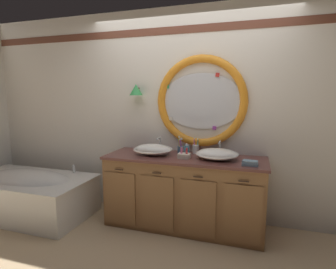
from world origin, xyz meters
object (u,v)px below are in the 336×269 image
(toothbrush_holder_left, at_px, (180,149))
(toiletry_basket, at_px, (184,155))
(bathtub, at_px, (28,192))
(sink_basin_right, at_px, (217,154))
(sink_basin_left, at_px, (153,149))
(folded_hand_towel, at_px, (250,163))
(soap_dispenser, at_px, (187,150))
(toothbrush_holder_right, at_px, (196,149))

(toothbrush_holder_left, relative_size, toiletry_basket, 1.66)
(toothbrush_holder_left, bearing_deg, bathtub, -166.13)
(sink_basin_right, bearing_deg, bathtub, -172.96)
(sink_basin_left, relative_size, folded_hand_towel, 2.89)
(sink_basin_right, distance_m, toothbrush_holder_left, 0.50)
(folded_hand_towel, bearing_deg, toothbrush_holder_left, 158.44)
(sink_basin_right, xyz_separation_m, toiletry_basket, (-0.36, -0.05, -0.03))
(bathtub, distance_m, folded_hand_towel, 2.80)
(sink_basin_right, distance_m, folded_hand_towel, 0.38)
(toothbrush_holder_left, bearing_deg, sink_basin_left, -147.93)
(toothbrush_holder_left, relative_size, folded_hand_towel, 1.37)
(sink_basin_left, xyz_separation_m, folded_hand_towel, (1.11, -0.14, -0.04))
(soap_dispenser, relative_size, folded_hand_towel, 0.90)
(sink_basin_right, bearing_deg, toothbrush_holder_right, 139.57)
(bathtub, xyz_separation_m, toiletry_basket, (2.03, 0.24, 0.57))
(toothbrush_holder_right, bearing_deg, sink_basin_left, -151.95)
(bathtub, distance_m, soap_dispenser, 2.15)
(folded_hand_towel, height_order, toiletry_basket, toiletry_basket)
(toothbrush_holder_right, bearing_deg, soap_dispenser, -119.63)
(sink_basin_left, xyz_separation_m, toiletry_basket, (0.39, -0.05, -0.03))
(soap_dispenser, height_order, toiletry_basket, soap_dispenser)
(folded_hand_towel, bearing_deg, soap_dispenser, 160.75)
(toothbrush_holder_right, bearing_deg, toiletry_basket, -103.26)
(sink_basin_right, height_order, toothbrush_holder_right, toothbrush_holder_right)
(sink_basin_left, xyz_separation_m, sink_basin_right, (0.75, 0.00, -0.00))
(sink_basin_left, height_order, folded_hand_towel, sink_basin_left)
(sink_basin_left, relative_size, sink_basin_right, 0.99)
(bathtub, bearing_deg, sink_basin_left, 10.22)
(toothbrush_holder_left, height_order, toothbrush_holder_right, toothbrush_holder_left)
(bathtub, height_order, toothbrush_holder_right, toothbrush_holder_right)
(toothbrush_holder_left, bearing_deg, soap_dispenser, -36.33)
(bathtub, bearing_deg, toiletry_basket, 6.84)
(bathtub, distance_m, sink_basin_right, 2.48)
(bathtub, relative_size, toothbrush_holder_left, 7.51)
(toothbrush_holder_right, height_order, soap_dispenser, toothbrush_holder_right)
(toothbrush_holder_right, xyz_separation_m, folded_hand_towel, (0.64, -0.39, -0.03))
(sink_basin_right, bearing_deg, sink_basin_left, -180.00)
(sink_basin_right, bearing_deg, soap_dispenser, 163.63)
(bathtub, height_order, sink_basin_right, sink_basin_right)
(sink_basin_right, xyz_separation_m, soap_dispenser, (-0.37, 0.11, -0.00))
(toothbrush_holder_left, bearing_deg, folded_hand_towel, -21.56)
(toothbrush_holder_left, bearing_deg, toothbrush_holder_right, 20.82)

